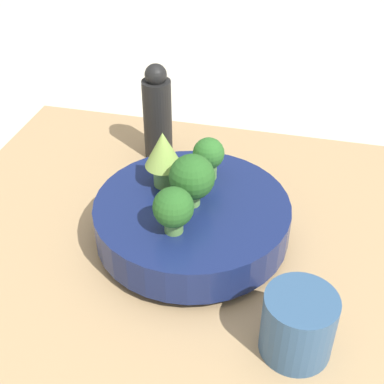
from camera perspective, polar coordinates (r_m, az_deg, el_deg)
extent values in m
plane|color=beige|center=(0.80, 1.67, -6.67)|extent=(6.00, 6.00, 0.00)
cube|color=tan|center=(0.79, 1.69, -5.87)|extent=(0.84, 0.65, 0.03)
cylinder|color=navy|center=(0.77, 0.00, -4.72)|extent=(0.12, 0.12, 0.01)
cylinder|color=navy|center=(0.75, 0.00, -2.82)|extent=(0.27, 0.27, 0.05)
cylinder|color=#609347|center=(0.68, -1.96, -3.51)|extent=(0.02, 0.02, 0.02)
sphere|color=#286023|center=(0.67, -2.01, -1.64)|extent=(0.05, 0.05, 0.05)
cylinder|color=#609347|center=(0.76, -3.01, 1.85)|extent=(0.03, 0.03, 0.03)
cone|color=#93B751|center=(0.74, -3.12, 4.57)|extent=(0.05, 0.05, 0.05)
cylinder|color=#6BA34C|center=(0.73, 0.00, -0.53)|extent=(0.02, 0.02, 0.02)
sphere|color=#286023|center=(0.71, 0.00, 1.61)|extent=(0.06, 0.06, 0.06)
cylinder|color=#609347|center=(0.78, 1.74, 2.36)|extent=(0.02, 0.02, 0.03)
sphere|color=#2D6B28|center=(0.76, 1.78, 4.15)|extent=(0.05, 0.05, 0.05)
cylinder|color=#33567F|center=(0.63, 11.24, -13.69)|extent=(0.08, 0.08, 0.08)
cylinder|color=black|center=(0.93, -3.69, 7.72)|extent=(0.05, 0.05, 0.14)
sphere|color=black|center=(0.89, -3.89, 12.36)|extent=(0.04, 0.04, 0.04)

